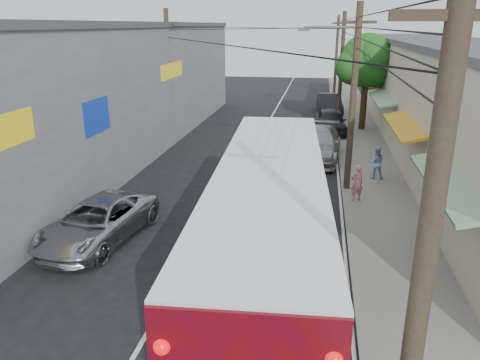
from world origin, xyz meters
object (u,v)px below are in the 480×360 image
(parked_suv, at_px, (317,144))
(pedestrian_far, at_px, (376,163))
(pedestrian_near, at_px, (357,183))
(jeepney, at_px, (98,222))
(parked_car_mid, at_px, (331,121))
(coach_bus, at_px, (270,227))
(parked_car_far, at_px, (329,104))

(parked_suv, bearing_deg, pedestrian_far, -45.93)
(pedestrian_near, height_order, pedestrian_far, pedestrian_far)
(jeepney, xyz_separation_m, parked_car_mid, (8.04, 18.44, 0.11))
(jeepney, xyz_separation_m, pedestrian_near, (8.95, 5.18, 0.18))
(coach_bus, distance_m, pedestrian_near, 7.93)
(parked_suv, distance_m, parked_car_mid, 6.75)
(pedestrian_near, xyz_separation_m, pedestrian_far, (1.09, 3.19, 0.00))
(coach_bus, xyz_separation_m, jeepney, (-6.11, 2.16, -1.21))
(pedestrian_near, bearing_deg, coach_bus, 44.80)
(parked_car_far, bearing_deg, coach_bus, -100.36)
(parked_car_mid, xyz_separation_m, pedestrian_far, (2.00, -10.07, 0.07))
(coach_bus, relative_size, parked_car_far, 2.66)
(pedestrian_far, bearing_deg, pedestrian_near, 69.58)
(parked_car_mid, bearing_deg, pedestrian_far, -83.70)
(parked_suv, distance_m, pedestrian_far, 4.38)
(parked_suv, bearing_deg, jeepney, -117.39)
(parked_car_mid, xyz_separation_m, pedestrian_near, (0.91, -13.26, 0.07))
(parked_car_mid, relative_size, pedestrian_far, 3.12)
(parked_car_far, distance_m, pedestrian_near, 20.91)
(coach_bus, bearing_deg, parked_car_mid, 81.17)
(parked_suv, relative_size, parked_car_mid, 1.22)
(parked_car_far, bearing_deg, jeepney, -113.59)
(parked_suv, relative_size, pedestrian_far, 3.82)
(jeepney, xyz_separation_m, parked_car_far, (8.04, 26.07, 0.10))
(parked_car_mid, height_order, pedestrian_far, pedestrian_far)
(pedestrian_near, bearing_deg, parked_car_far, -111.51)
(coach_bus, bearing_deg, jeepney, 157.09)
(coach_bus, xyz_separation_m, pedestrian_far, (3.93, 10.53, -1.03))
(pedestrian_far, bearing_deg, parked_suv, -51.83)
(coach_bus, xyz_separation_m, pedestrian_near, (2.84, 7.34, -1.04))
(jeepney, distance_m, parked_car_mid, 20.12)
(jeepney, relative_size, parked_car_far, 1.04)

